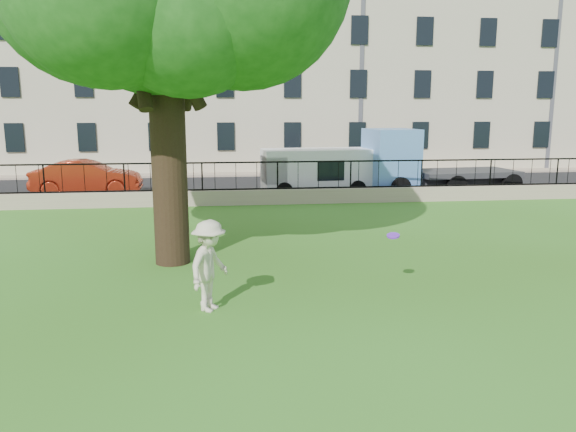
{
  "coord_description": "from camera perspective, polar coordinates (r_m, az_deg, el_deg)",
  "views": [
    {
      "loc": [
        -2.23,
        -10.3,
        3.85
      ],
      "look_at": [
        -0.59,
        3.5,
        1.15
      ],
      "focal_mm": 35.0,
      "sensor_mm": 36.0,
      "label": 1
    }
  ],
  "objects": [
    {
      "name": "white_van",
      "position": [
        25.22,
        2.92,
        4.52
      ],
      "size": [
        4.96,
        2.25,
        2.03
      ],
      "primitive_type": "cube",
      "rotation": [
        0.0,
        0.0,
        0.08
      ],
      "color": "white",
      "rests_on": "street"
    },
    {
      "name": "street",
      "position": [
        27.37,
        -2.05,
        2.9
      ],
      "size": [
        60.0,
        9.0,
        0.01
      ],
      "primitive_type": "cube",
      "color": "black",
      "rests_on": "ground"
    },
    {
      "name": "red_sedan",
      "position": [
        26.56,
        -19.75,
        3.69
      ],
      "size": [
        4.72,
        1.75,
        1.54
      ],
      "primitive_type": "imported",
      "rotation": [
        0.0,
        0.0,
        1.6
      ],
      "color": "#A82B14",
      "rests_on": "street"
    },
    {
      "name": "iron_railing",
      "position": [
        22.58,
        -1.07,
        4.12
      ],
      "size": [
        50.0,
        0.05,
        1.13
      ],
      "color": "black",
      "rests_on": "retaining_wall"
    },
    {
      "name": "man",
      "position": [
        10.81,
        -7.98,
        -5.03
      ],
      "size": [
        1.13,
        1.32,
        1.77
      ],
      "primitive_type": "imported",
      "rotation": [
        0.0,
        0.0,
        1.06
      ],
      "color": "beige",
      "rests_on": "ground"
    },
    {
      "name": "sidewalk",
      "position": [
        32.5,
        -2.82,
        4.28
      ],
      "size": [
        60.0,
        1.4,
        0.12
      ],
      "primitive_type": "cube",
      "color": "gray",
      "rests_on": "ground"
    },
    {
      "name": "ground",
      "position": [
        11.22,
        5.17,
        -9.11
      ],
      "size": [
        120.0,
        120.0,
        0.0
      ],
      "primitive_type": "plane",
      "color": "#336117",
      "rests_on": "ground"
    },
    {
      "name": "building_row",
      "position": [
        38.06,
        -3.54,
        15.59
      ],
      "size": [
        56.4,
        10.4,
        13.8
      ],
      "color": "beige",
      "rests_on": "ground"
    },
    {
      "name": "retaining_wall",
      "position": [
        22.69,
        -1.06,
        1.99
      ],
      "size": [
        50.0,
        0.4,
        0.6
      ],
      "primitive_type": "cube",
      "color": "gray",
      "rests_on": "ground"
    },
    {
      "name": "blue_truck",
      "position": [
        26.76,
        15.27,
        5.46
      ],
      "size": [
        7.14,
        3.14,
        2.9
      ],
      "primitive_type": "cube",
      "rotation": [
        0.0,
        0.0,
        0.1
      ],
      "color": "#5F93E0",
      "rests_on": "street"
    },
    {
      "name": "frisbee",
      "position": [
        11.92,
        10.64,
        -1.97
      ],
      "size": [
        0.3,
        0.29,
        0.12
      ],
      "primitive_type": "cylinder",
      "rotation": [
        0.21,
        -0.14,
        0.07
      ],
      "color": "#6B24CC"
    }
  ]
}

